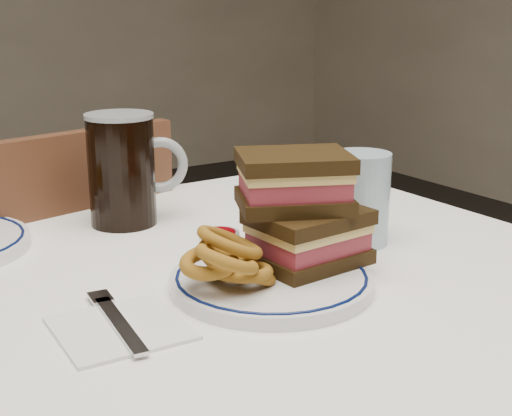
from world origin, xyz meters
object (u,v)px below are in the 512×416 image
chair_far (46,343)px  reuben_sandwich (301,209)px  main_plate (271,280)px  beer_mug (124,168)px

chair_far → reuben_sandwich: 0.66m
chair_far → reuben_sandwich: bearing=-72.1°
main_plate → chair_far: bearing=102.0°
reuben_sandwich → main_plate: bearing=-162.3°
beer_mug → main_plate: bearing=-82.9°
main_plate → beer_mug: size_ratio=1.42×
reuben_sandwich → chair_far: bearing=107.9°
main_plate → reuben_sandwich: bearing=17.7°
main_plate → beer_mug: beer_mug is taller
chair_far → reuben_sandwich: (0.17, -0.53, 0.36)m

